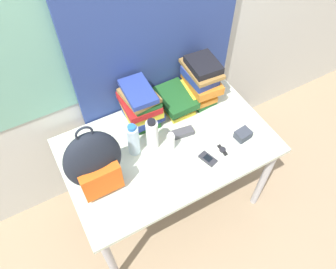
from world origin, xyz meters
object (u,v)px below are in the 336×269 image
cell_phone (208,159)px  backpack (94,163)px  sunglasses_case (182,133)px  book_stack_right (200,81)px  camera_pouch (243,135)px  sports_bottle (152,135)px  wristwatch (222,150)px  book_stack_center (175,101)px  sunscreen_bottle (171,142)px  book_stack_left (141,105)px  water_bottle (133,140)px

cell_phone → backpack: bearing=164.9°
cell_phone → sunglasses_case: (-0.04, 0.24, 0.01)m
book_stack_right → camera_pouch: size_ratio=3.04×
book_stack_right → sports_bottle: bearing=-155.5°
wristwatch → sunglasses_case: bearing=125.2°
book_stack_center → sunscreen_bottle: (-0.19, -0.28, 0.00)m
backpack → sports_bottle: (0.37, 0.08, -0.09)m
sports_bottle → sunscreen_bottle: (0.09, -0.07, -0.05)m
book_stack_right → sunglasses_case: 0.37m
sunscreen_bottle → cell_phone: size_ratio=1.22×
camera_pouch → wristwatch: size_ratio=1.16×
sports_bottle → wristwatch: size_ratio=2.78×
backpack → sunglasses_case: bearing=7.0°
camera_pouch → wristwatch: camera_pouch is taller
sunglasses_case → camera_pouch: camera_pouch is taller
sunglasses_case → camera_pouch: 0.38m
book_stack_center → cell_phone: 0.46m
book_stack_left → sports_bottle: (-0.04, -0.21, -0.03)m
book_stack_center → sunglasses_case: book_stack_center is taller
cell_phone → sports_bottle: bearing=134.5°
backpack → sunscreen_bottle: (0.47, 0.01, -0.14)m
book_stack_left → sports_bottle: bearing=-99.3°
water_bottle → sports_bottle: bearing=-10.2°
backpack → cell_phone: 0.67m
book_stack_right → cell_phone: bearing=-116.2°
sports_bottle → backpack: bearing=-168.1°
book_stack_left → cell_phone: size_ratio=2.43×
sports_bottle → water_bottle: bearing=169.8°
book_stack_center → water_bottle: bearing=-153.6°
book_stack_right → wristwatch: book_stack_right is taller
sports_bottle → cell_phone: bearing=-45.5°
book_stack_center → sports_bottle: size_ratio=1.17×
sunglasses_case → wristwatch: sunglasses_case is taller
cell_phone → wristwatch: bearing=6.7°
sunscreen_bottle → water_bottle: bearing=157.0°
book_stack_left → cell_phone: 0.52m
sunscreen_bottle → cell_phone: sunscreen_bottle is taller
sports_bottle → cell_phone: 0.36m
backpack → water_bottle: 0.30m
water_bottle → sports_bottle: 0.11m
book_stack_left → wristwatch: book_stack_left is taller
book_stack_left → book_stack_center: 0.26m
book_stack_right → book_stack_center: bearing=179.0°
sports_bottle → sunglasses_case: 0.22m
sunscreen_bottle → wristwatch: 0.32m
book_stack_left → sunscreen_bottle: bearing=-78.6°
water_bottle → sunscreen_bottle: size_ratio=1.66×
book_stack_right → sunscreen_bottle: 0.47m
book_stack_right → cell_phone: 0.53m
wristwatch → cell_phone: bearing=-173.3°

